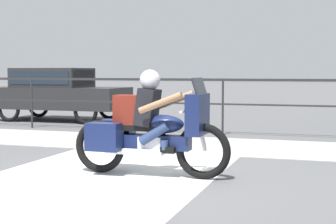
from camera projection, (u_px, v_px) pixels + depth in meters
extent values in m
plane|color=#565659|center=(145.00, 179.00, 7.09)|extent=(120.00, 120.00, 0.00)
cube|color=#A8A59E|center=(204.00, 145.00, 10.31)|extent=(44.00, 2.40, 0.01)
cube|color=silver|center=(96.00, 178.00, 7.10)|extent=(3.14, 6.00, 0.01)
cube|color=#232326|center=(223.00, 80.00, 11.86)|extent=(36.00, 0.04, 0.06)
cube|color=#232326|center=(223.00, 104.00, 11.91)|extent=(36.00, 0.03, 0.04)
cylinder|color=#232326|center=(32.00, 103.00, 13.48)|extent=(0.05, 0.05, 1.32)
cylinder|color=#232326|center=(223.00, 107.00, 11.91)|extent=(0.05, 0.05, 1.32)
torus|color=black|center=(203.00, 151.00, 7.03)|extent=(0.77, 0.11, 0.77)
torus|color=black|center=(100.00, 146.00, 7.51)|extent=(0.77, 0.11, 0.77)
cube|color=#141E47|center=(150.00, 142.00, 7.26)|extent=(1.18, 0.22, 0.20)
cube|color=silver|center=(152.00, 145.00, 7.26)|extent=(0.34, 0.26, 0.26)
ellipsoid|color=#141E47|center=(162.00, 124.00, 7.19)|extent=(0.63, 0.30, 0.26)
cube|color=black|center=(139.00, 127.00, 7.30)|extent=(0.68, 0.28, 0.08)
cube|color=#141E47|center=(198.00, 114.00, 7.02)|extent=(0.20, 0.60, 0.56)
cube|color=#1E232B|center=(199.00, 86.00, 6.98)|extent=(0.10, 0.51, 0.24)
cylinder|color=silver|center=(188.00, 110.00, 7.06)|extent=(0.04, 0.70, 0.04)
cylinder|color=silver|center=(133.00, 152.00, 7.18)|extent=(0.85, 0.09, 0.09)
cube|color=#141E47|center=(104.00, 137.00, 7.21)|extent=(0.48, 0.28, 0.39)
cube|color=#141E47|center=(118.00, 133.00, 7.67)|extent=(0.48, 0.28, 0.39)
cylinder|color=silver|center=(201.00, 133.00, 7.02)|extent=(0.18, 0.06, 0.51)
cube|color=black|center=(148.00, 107.00, 7.23)|extent=(0.31, 0.36, 0.55)
sphere|color=#8C6647|center=(150.00, 81.00, 7.19)|extent=(0.23, 0.23, 0.23)
sphere|color=#B7B7BC|center=(150.00, 80.00, 7.19)|extent=(0.29, 0.29, 0.29)
cylinder|color=navy|center=(154.00, 134.00, 7.07)|extent=(0.44, 0.13, 0.34)
cylinder|color=navy|center=(164.00, 145.00, 7.04)|extent=(0.11, 0.11, 0.13)
cube|color=black|center=(168.00, 150.00, 7.03)|extent=(0.20, 0.10, 0.09)
cylinder|color=navy|center=(161.00, 131.00, 7.36)|extent=(0.44, 0.13, 0.34)
cylinder|color=navy|center=(171.00, 142.00, 7.32)|extent=(0.11, 0.11, 0.13)
cube|color=black|center=(174.00, 147.00, 7.31)|extent=(0.20, 0.10, 0.09)
cylinder|color=#8C6647|center=(160.00, 103.00, 6.85)|extent=(0.62, 0.09, 0.31)
cylinder|color=#8C6647|center=(174.00, 101.00, 7.42)|extent=(0.62, 0.09, 0.31)
cube|color=maroon|center=(128.00, 110.00, 7.33)|extent=(0.36, 0.27, 0.43)
cube|color=#232326|center=(60.00, 98.00, 15.47)|extent=(4.04, 1.73, 0.64)
cube|color=#232326|center=(53.00, 78.00, 15.49)|extent=(2.10, 1.52, 0.57)
cube|color=#19232D|center=(83.00, 78.00, 15.18)|extent=(0.04, 1.35, 0.46)
cube|color=#19232D|center=(53.00, 78.00, 15.49)|extent=(1.93, 1.56, 0.37)
torus|color=black|center=(86.00, 111.00, 14.35)|extent=(0.75, 0.11, 0.75)
torus|color=black|center=(109.00, 107.00, 15.86)|extent=(0.75, 0.11, 0.75)
torus|color=black|center=(9.00, 109.00, 15.12)|extent=(0.75, 0.11, 0.75)
torus|color=black|center=(38.00, 106.00, 16.63)|extent=(0.75, 0.11, 0.75)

